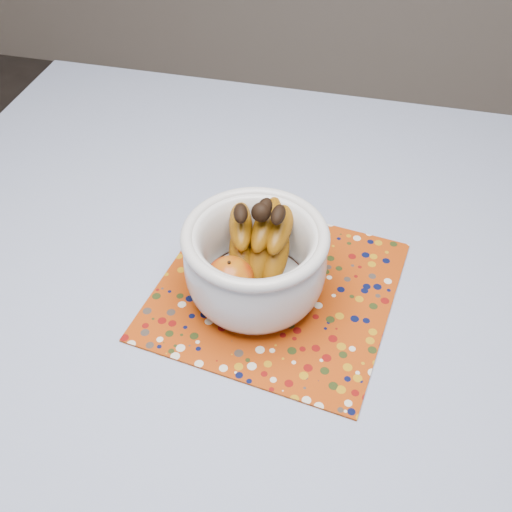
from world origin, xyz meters
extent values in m
plane|color=#2D2826|center=(0.00, 0.00, 0.00)|extent=(4.00, 4.00, 0.00)
cube|color=brown|center=(0.00, 0.00, 0.73)|extent=(1.20, 1.20, 0.04)
cylinder|color=brown|center=(-0.53, 0.53, 0.35)|extent=(0.06, 0.06, 0.71)
cylinder|color=brown|center=(0.53, 0.53, 0.35)|extent=(0.06, 0.06, 0.71)
cube|color=#6575A8|center=(0.00, 0.00, 0.76)|extent=(1.32, 1.32, 0.01)
cube|color=#9C3408|center=(0.05, 0.03, 0.76)|extent=(0.40, 0.40, 0.00)
cylinder|color=silver|center=(0.02, 0.01, 0.77)|extent=(0.11, 0.11, 0.01)
cylinder|color=silver|center=(0.02, 0.01, 0.78)|extent=(0.16, 0.16, 0.01)
torus|color=silver|center=(0.02, 0.01, 0.89)|extent=(0.22, 0.22, 0.02)
ellipsoid|color=maroon|center=(-0.02, -0.02, 0.82)|extent=(0.07, 0.07, 0.07)
sphere|color=black|center=(0.02, 0.05, 0.90)|extent=(0.03, 0.03, 0.03)
camera|label=1|loc=(0.17, -0.60, 1.47)|focal=42.00mm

